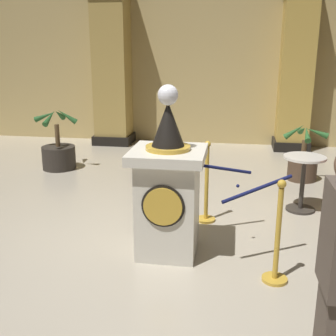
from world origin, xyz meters
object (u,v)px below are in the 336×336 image
(stanchion_near, at_px, (277,247))
(cafe_table, at_px, (303,176))
(potted_palm_right, at_px, (303,163))
(pedestal_clock, at_px, (168,191))
(potted_palm_left, at_px, (59,153))
(stanchion_far, at_px, (206,194))

(stanchion_near, relative_size, cafe_table, 1.33)
(potted_palm_right, bearing_deg, cafe_table, -98.22)
(pedestal_clock, bearing_deg, stanchion_near, -21.02)
(potted_palm_left, bearing_deg, cafe_table, -19.26)
(potted_palm_left, xyz_separation_m, cafe_table, (4.00, -1.40, 0.19))
(pedestal_clock, distance_m, stanchion_near, 1.21)
(pedestal_clock, distance_m, potted_palm_right, 3.39)
(potted_palm_left, relative_size, potted_palm_right, 1.16)
(stanchion_near, distance_m, cafe_table, 1.95)
(cafe_table, bearing_deg, stanchion_near, -104.35)
(stanchion_far, bearing_deg, potted_palm_left, 144.88)
(stanchion_near, distance_m, potted_palm_left, 4.81)
(stanchion_near, xyz_separation_m, cafe_table, (0.48, 1.88, 0.13))
(stanchion_far, bearing_deg, pedestal_clock, -110.27)
(stanchion_far, xyz_separation_m, cafe_table, (1.23, 0.55, 0.12))
(stanchion_far, bearing_deg, stanchion_near, -60.64)
(potted_palm_right, distance_m, cafe_table, 1.42)
(pedestal_clock, bearing_deg, cafe_table, 43.11)
(pedestal_clock, relative_size, potted_palm_left, 1.61)
(potted_palm_right, relative_size, cafe_table, 1.27)
(stanchion_near, xyz_separation_m, potted_palm_left, (-3.52, 3.28, -0.06))
(stanchion_far, distance_m, potted_palm_left, 3.39)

